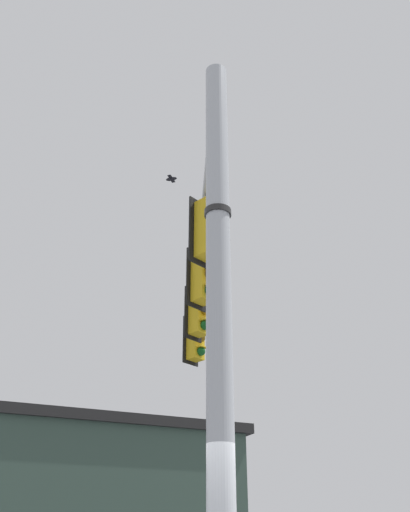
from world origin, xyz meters
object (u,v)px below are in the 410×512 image
at_px(traffic_light_nearest_pole, 209,229).
at_px(bird_flying, 171,179).
at_px(traffic_light_mid_outer, 199,312).
at_px(street_name_sign, 216,226).
at_px(traffic_light_arm_end, 196,339).
at_px(traffic_light_mid_inner, 203,276).

bearing_deg(traffic_light_nearest_pole, bird_flying, -121.31).
height_order(traffic_light_mid_outer, bird_flying, bird_flying).
bearing_deg(traffic_light_nearest_pole, street_name_sign, 44.66).
bearing_deg(traffic_light_arm_end, traffic_light_mid_outer, 45.14).
xyz_separation_m(traffic_light_arm_end, street_name_sign, (5.16, 5.16, -1.00)).
relative_size(traffic_light_mid_outer, street_name_sign, 1.24).
bearing_deg(traffic_light_arm_end, traffic_light_nearest_pole, 45.14).
xyz_separation_m(traffic_light_mid_inner, bird_flying, (-0.27, -1.27, 3.05)).
bearing_deg(traffic_light_mid_outer, bird_flying, 1.54).
relative_size(traffic_light_arm_end, street_name_sign, 1.24).
xyz_separation_m(traffic_light_nearest_pole, bird_flying, (-1.56, -2.57, 3.05)).
relative_size(traffic_light_mid_outer, traffic_light_arm_end, 1.00).
relative_size(traffic_light_arm_end, bird_flying, 3.87).
height_order(traffic_light_mid_outer, street_name_sign, traffic_light_mid_outer).
height_order(traffic_light_nearest_pole, bird_flying, bird_flying).
relative_size(traffic_light_mid_inner, traffic_light_arm_end, 1.00).
height_order(traffic_light_mid_inner, traffic_light_arm_end, same).
xyz_separation_m(street_name_sign, bird_flying, (-2.84, -3.83, 4.06)).
relative_size(traffic_light_mid_outer, bird_flying, 3.87).
bearing_deg(traffic_light_mid_outer, street_name_sign, 44.98).
height_order(traffic_light_mid_inner, traffic_light_mid_outer, same).
bearing_deg(traffic_light_mid_inner, traffic_light_mid_outer, -134.86).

